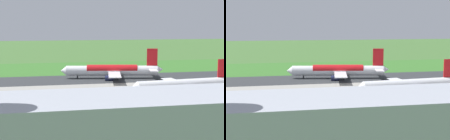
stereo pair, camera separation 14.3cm
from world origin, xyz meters
The scene contains 9 objects.
ground_plane centered at (0.00, 0.00, 0.00)m, with size 800.00×800.00×0.00m, color #3D662D.
runway_asphalt centered at (0.00, 0.00, 0.03)m, with size 600.00×30.11×0.06m, color #2D3033.
apron_concrete centered at (0.00, 48.35, 0.03)m, with size 440.00×110.00×0.05m, color gray.
grass_verge_foreground centered at (0.00, -39.31, 0.02)m, with size 600.00×80.00×0.04m, color #346B27.
airliner_main centered at (4.60, 0.07, 4.35)m, with size 53.94×44.37×15.88m.
airliner_parked_mid centered at (-17.29, 44.09, 3.77)m, with size 47.25×38.73×13.79m.
service_truck_fuel centered at (-27.26, 26.20, 1.40)m, with size 6.03×2.94×2.65m.
no_stopping_sign centered at (12.37, -43.69, 1.38)m, with size 0.60×0.10×2.31m.
traffic_cone_orange centered at (17.93, -42.20, 0.28)m, with size 0.40×0.40×0.55m, color orange.
Camera 1 is at (41.33, 181.94, 29.60)m, focal length 57.05 mm.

